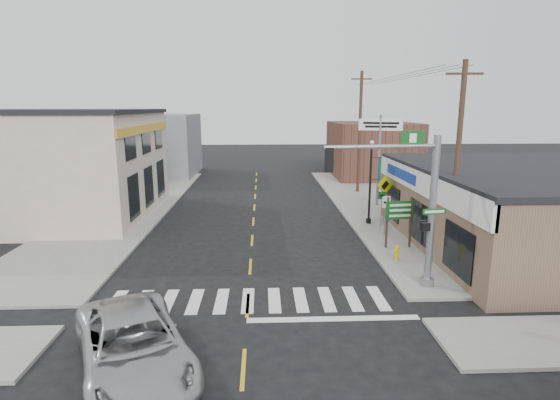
{
  "coord_description": "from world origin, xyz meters",
  "views": [
    {
      "loc": [
        0.57,
        -15.0,
        7.2
      ],
      "look_at": [
        1.43,
        5.47,
        2.8
      ],
      "focal_mm": 28.0,
      "sensor_mm": 36.0,
      "label": 1
    }
  ],
  "objects_px": {
    "utility_pole_near": "(457,163)",
    "bare_tree": "(451,179)",
    "guide_sign": "(400,215)",
    "fire_hydrant": "(397,252)",
    "traffic_signal_pole": "(415,196)",
    "dance_center_sign": "(380,137)",
    "suv": "(133,345)",
    "lamp_post": "(371,176)",
    "utility_pole_far": "(360,131)"
  },
  "relations": [
    {
      "from": "lamp_post",
      "to": "utility_pole_far",
      "type": "distance_m",
      "value": 10.58
    },
    {
      "from": "lamp_post",
      "to": "utility_pole_far",
      "type": "height_order",
      "value": "utility_pole_far"
    },
    {
      "from": "guide_sign",
      "to": "lamp_post",
      "type": "height_order",
      "value": "lamp_post"
    },
    {
      "from": "utility_pole_far",
      "to": "guide_sign",
      "type": "bearing_deg",
      "value": -98.22
    },
    {
      "from": "suv",
      "to": "utility_pole_far",
      "type": "xyz_separation_m",
      "value": [
        11.68,
        25.14,
        4.39
      ]
    },
    {
      "from": "guide_sign",
      "to": "utility_pole_near",
      "type": "bearing_deg",
      "value": -59.93
    },
    {
      "from": "traffic_signal_pole",
      "to": "bare_tree",
      "type": "height_order",
      "value": "traffic_signal_pole"
    },
    {
      "from": "guide_sign",
      "to": "suv",
      "type": "bearing_deg",
      "value": -142.78
    },
    {
      "from": "dance_center_sign",
      "to": "utility_pole_near",
      "type": "height_order",
      "value": "utility_pole_near"
    },
    {
      "from": "traffic_signal_pole",
      "to": "utility_pole_near",
      "type": "bearing_deg",
      "value": 35.68
    },
    {
      "from": "dance_center_sign",
      "to": "utility_pole_near",
      "type": "distance_m",
      "value": 12.13
    },
    {
      "from": "guide_sign",
      "to": "fire_hydrant",
      "type": "relative_size",
      "value": 3.67
    },
    {
      "from": "traffic_signal_pole",
      "to": "fire_hydrant",
      "type": "relative_size",
      "value": 8.67
    },
    {
      "from": "utility_pole_near",
      "to": "guide_sign",
      "type": "bearing_deg",
      "value": 131.52
    },
    {
      "from": "bare_tree",
      "to": "suv",
      "type": "bearing_deg",
      "value": -143.28
    },
    {
      "from": "fire_hydrant",
      "to": "utility_pole_near",
      "type": "xyz_separation_m",
      "value": [
        2.31,
        -0.44,
        4.24
      ]
    },
    {
      "from": "utility_pole_near",
      "to": "dance_center_sign",
      "type": "bearing_deg",
      "value": 95.65
    },
    {
      "from": "traffic_signal_pole",
      "to": "bare_tree",
      "type": "distance_m",
      "value": 5.32
    },
    {
      "from": "traffic_signal_pole",
      "to": "fire_hydrant",
      "type": "height_order",
      "value": "traffic_signal_pole"
    },
    {
      "from": "traffic_signal_pole",
      "to": "dance_center_sign",
      "type": "relative_size",
      "value": 0.95
    },
    {
      "from": "lamp_post",
      "to": "dance_center_sign",
      "type": "bearing_deg",
      "value": 57.86
    },
    {
      "from": "guide_sign",
      "to": "utility_pole_near",
      "type": "xyz_separation_m",
      "value": [
        1.69,
        -2.26,
        2.92
      ]
    },
    {
      "from": "traffic_signal_pole",
      "to": "utility_pole_near",
      "type": "distance_m",
      "value": 3.86
    },
    {
      "from": "dance_center_sign",
      "to": "utility_pole_far",
      "type": "bearing_deg",
      "value": 109.95
    },
    {
      "from": "bare_tree",
      "to": "utility_pole_near",
      "type": "xyz_separation_m",
      "value": [
        -0.54,
        -1.64,
        0.99
      ]
    },
    {
      "from": "dance_center_sign",
      "to": "utility_pole_near",
      "type": "xyz_separation_m",
      "value": [
        0.19,
        -12.13,
        -0.3
      ]
    },
    {
      "from": "suv",
      "to": "utility_pole_near",
      "type": "bearing_deg",
      "value": 8.03
    },
    {
      "from": "fire_hydrant",
      "to": "dance_center_sign",
      "type": "xyz_separation_m",
      "value": [
        2.12,
        11.69,
        4.53
      ]
    },
    {
      "from": "bare_tree",
      "to": "utility_pole_far",
      "type": "relative_size",
      "value": 0.47
    },
    {
      "from": "guide_sign",
      "to": "fire_hydrant",
      "type": "bearing_deg",
      "value": -115.56
    },
    {
      "from": "utility_pole_near",
      "to": "utility_pole_far",
      "type": "height_order",
      "value": "utility_pole_far"
    },
    {
      "from": "guide_sign",
      "to": "bare_tree",
      "type": "bearing_deg",
      "value": -22.24
    },
    {
      "from": "traffic_signal_pole",
      "to": "utility_pole_near",
      "type": "height_order",
      "value": "utility_pole_near"
    },
    {
      "from": "lamp_post",
      "to": "bare_tree",
      "type": "relative_size",
      "value": 1.1
    },
    {
      "from": "traffic_signal_pole",
      "to": "utility_pole_far",
      "type": "bearing_deg",
      "value": 76.18
    },
    {
      "from": "utility_pole_near",
      "to": "bare_tree",
      "type": "bearing_deg",
      "value": 76.53
    },
    {
      "from": "guide_sign",
      "to": "lamp_post",
      "type": "xyz_separation_m",
      "value": [
        -0.3,
        4.76,
        1.25
      ]
    },
    {
      "from": "utility_pole_near",
      "to": "utility_pole_far",
      "type": "relative_size",
      "value": 0.91
    },
    {
      "from": "suv",
      "to": "utility_pole_far",
      "type": "relative_size",
      "value": 0.59
    },
    {
      "from": "dance_center_sign",
      "to": "bare_tree",
      "type": "relative_size",
      "value": 1.41
    },
    {
      "from": "suv",
      "to": "traffic_signal_pole",
      "type": "distance_m",
      "value": 11.25
    },
    {
      "from": "traffic_signal_pole",
      "to": "fire_hydrant",
      "type": "bearing_deg",
      "value": 74.64
    },
    {
      "from": "fire_hydrant",
      "to": "suv",
      "type": "bearing_deg",
      "value": -139.98
    },
    {
      "from": "lamp_post",
      "to": "dance_center_sign",
      "type": "distance_m",
      "value": 5.76
    },
    {
      "from": "suv",
      "to": "lamp_post",
      "type": "relative_size",
      "value": 1.15
    },
    {
      "from": "suv",
      "to": "dance_center_sign",
      "type": "distance_m",
      "value": 23.69
    },
    {
      "from": "fire_hydrant",
      "to": "utility_pole_far",
      "type": "relative_size",
      "value": 0.07
    },
    {
      "from": "fire_hydrant",
      "to": "lamp_post",
      "type": "distance_m",
      "value": 7.07
    },
    {
      "from": "guide_sign",
      "to": "fire_hydrant",
      "type": "distance_m",
      "value": 2.34
    },
    {
      "from": "suv",
      "to": "guide_sign",
      "type": "bearing_deg",
      "value": 19.18
    }
  ]
}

